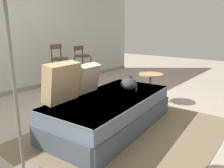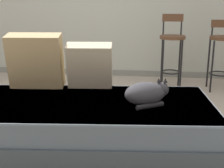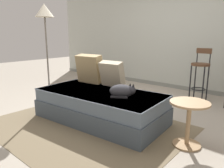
{
  "view_description": "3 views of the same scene",
  "coord_description": "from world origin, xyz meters",
  "px_view_note": "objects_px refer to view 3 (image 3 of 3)",
  "views": [
    {
      "loc": [
        -2.18,
        -2.14,
        1.31
      ],
      "look_at": [
        0.15,
        -0.3,
        0.56
      ],
      "focal_mm": 35.0,
      "sensor_mm": 36.0,
      "label": 1
    },
    {
      "loc": [
        0.42,
        -2.67,
        1.23
      ],
      "look_at": [
        0.15,
        -0.3,
        0.56
      ],
      "focal_mm": 50.0,
      "sensor_mm": 36.0,
      "label": 2
    },
    {
      "loc": [
        2.16,
        -2.62,
        1.26
      ],
      "look_at": [
        0.15,
        -0.3,
        0.56
      ],
      "focal_mm": 35.0,
      "sensor_mm": 36.0,
      "label": 3
    }
  ],
  "objects_px": {
    "throw_pillow_corner": "(90,69)",
    "side_table": "(189,117)",
    "cat": "(122,91)",
    "bar_stool_near_window": "(200,70)",
    "throw_pillow_middle": "(112,74)",
    "couch": "(100,106)",
    "floor_lamp": "(45,20)"
  },
  "relations": [
    {
      "from": "side_table",
      "to": "bar_stool_near_window",
      "type": "bearing_deg",
      "value": 106.38
    },
    {
      "from": "side_table",
      "to": "throw_pillow_corner",
      "type": "bearing_deg",
      "value": 173.25
    },
    {
      "from": "throw_pillow_corner",
      "to": "side_table",
      "type": "bearing_deg",
      "value": -6.75
    },
    {
      "from": "floor_lamp",
      "to": "side_table",
      "type": "bearing_deg",
      "value": 2.42
    },
    {
      "from": "couch",
      "to": "floor_lamp",
      "type": "bearing_deg",
      "value": -179.78
    },
    {
      "from": "throw_pillow_middle",
      "to": "side_table",
      "type": "xyz_separation_m",
      "value": [
        1.37,
        -0.26,
        -0.3
      ]
    },
    {
      "from": "throw_pillow_middle",
      "to": "floor_lamp",
      "type": "distance_m",
      "value": 1.54
    },
    {
      "from": "side_table",
      "to": "floor_lamp",
      "type": "relative_size",
      "value": 0.3
    },
    {
      "from": "throw_pillow_middle",
      "to": "bar_stool_near_window",
      "type": "xyz_separation_m",
      "value": [
        0.82,
        1.61,
        -0.05
      ]
    },
    {
      "from": "couch",
      "to": "throw_pillow_corner",
      "type": "distance_m",
      "value": 0.79
    },
    {
      "from": "couch",
      "to": "side_table",
      "type": "distance_m",
      "value": 1.31
    },
    {
      "from": "throw_pillow_corner",
      "to": "bar_stool_near_window",
      "type": "bearing_deg",
      "value": 51.87
    },
    {
      "from": "throw_pillow_middle",
      "to": "floor_lamp",
      "type": "height_order",
      "value": "floor_lamp"
    },
    {
      "from": "throw_pillow_corner",
      "to": "side_table",
      "type": "relative_size",
      "value": 0.92
    },
    {
      "from": "side_table",
      "to": "floor_lamp",
      "type": "height_order",
      "value": "floor_lamp"
    },
    {
      "from": "floor_lamp",
      "to": "bar_stool_near_window",
      "type": "bearing_deg",
      "value": 44.01
    },
    {
      "from": "couch",
      "to": "side_table",
      "type": "xyz_separation_m",
      "value": [
        1.3,
        0.1,
        0.12
      ]
    },
    {
      "from": "cat",
      "to": "bar_stool_near_window",
      "type": "relative_size",
      "value": 0.4
    },
    {
      "from": "cat",
      "to": "side_table",
      "type": "xyz_separation_m",
      "value": [
        0.87,
        0.11,
        -0.18
      ]
    },
    {
      "from": "throw_pillow_corner",
      "to": "floor_lamp",
      "type": "distance_m",
      "value": 1.16
    },
    {
      "from": "cat",
      "to": "floor_lamp",
      "type": "distance_m",
      "value": 1.98
    },
    {
      "from": "throw_pillow_middle",
      "to": "side_table",
      "type": "relative_size",
      "value": 0.78
    },
    {
      "from": "throw_pillow_middle",
      "to": "floor_lamp",
      "type": "bearing_deg",
      "value": -163.37
    },
    {
      "from": "throw_pillow_middle",
      "to": "cat",
      "type": "bearing_deg",
      "value": -36.2
    },
    {
      "from": "bar_stool_near_window",
      "to": "throw_pillow_middle",
      "type": "bearing_deg",
      "value": -117.02
    },
    {
      "from": "throw_pillow_middle",
      "to": "bar_stool_near_window",
      "type": "height_order",
      "value": "bar_stool_near_window"
    },
    {
      "from": "side_table",
      "to": "throw_pillow_middle",
      "type": "bearing_deg",
      "value": 169.41
    },
    {
      "from": "floor_lamp",
      "to": "couch",
      "type": "bearing_deg",
      "value": 0.22
    },
    {
      "from": "couch",
      "to": "floor_lamp",
      "type": "height_order",
      "value": "floor_lamp"
    },
    {
      "from": "bar_stool_near_window",
      "to": "side_table",
      "type": "bearing_deg",
      "value": -73.62
    },
    {
      "from": "cat",
      "to": "bar_stool_near_window",
      "type": "bearing_deg",
      "value": 80.81
    },
    {
      "from": "couch",
      "to": "side_table",
      "type": "relative_size",
      "value": 3.72
    }
  ]
}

